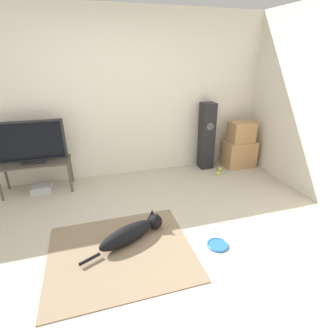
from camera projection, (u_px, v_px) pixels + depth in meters
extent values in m
plane|color=#BCB29E|center=(138.00, 254.00, 2.70)|extent=(12.00, 12.00, 0.00)
cube|color=silver|center=(108.00, 98.00, 4.04)|extent=(8.00, 0.06, 2.55)
cube|color=#847056|center=(121.00, 252.00, 2.72)|extent=(1.45, 1.26, 0.01)
ellipsoid|color=black|center=(127.00, 235.00, 2.81)|extent=(0.68, 0.45, 0.20)
sphere|color=black|center=(155.00, 221.00, 3.05)|extent=(0.18, 0.18, 0.18)
cone|color=black|center=(152.00, 212.00, 3.05)|extent=(0.06, 0.06, 0.08)
cone|color=black|center=(157.00, 216.00, 2.98)|extent=(0.06, 0.06, 0.08)
cylinder|color=black|center=(90.00, 259.00, 2.55)|extent=(0.21, 0.12, 0.03)
cylinder|color=blue|center=(218.00, 245.00, 2.81)|extent=(0.23, 0.23, 0.02)
torus|color=blue|center=(218.00, 245.00, 2.81)|extent=(0.23, 0.23, 0.02)
cube|color=tan|center=(239.00, 154.00, 4.77)|extent=(0.54, 0.39, 0.46)
cube|color=tan|center=(242.00, 132.00, 4.59)|extent=(0.41, 0.30, 0.36)
cube|color=black|center=(207.00, 136.00, 4.57)|extent=(0.23, 0.23, 1.16)
cylinder|color=#4C4C51|center=(210.00, 127.00, 4.39)|extent=(0.13, 0.00, 0.13)
cube|color=brown|center=(35.00, 163.00, 3.80)|extent=(0.98, 0.42, 0.02)
cylinder|color=brown|center=(0.00, 187.00, 3.60)|extent=(0.04, 0.04, 0.44)
cylinder|color=brown|center=(70.00, 178.00, 3.85)|extent=(0.04, 0.04, 0.44)
cylinder|color=brown|center=(6.00, 176.00, 3.92)|extent=(0.04, 0.04, 0.44)
cylinder|color=brown|center=(71.00, 169.00, 4.17)|extent=(0.04, 0.04, 0.44)
cube|color=#232326|center=(35.00, 161.00, 3.79)|extent=(0.33, 0.20, 0.03)
cube|color=#232326|center=(30.00, 141.00, 3.67)|extent=(0.93, 0.04, 0.58)
cube|color=black|center=(30.00, 142.00, 3.66)|extent=(0.86, 0.01, 0.52)
sphere|color=#C6E033|center=(218.00, 173.00, 4.46)|extent=(0.07, 0.07, 0.07)
sphere|color=#C6E033|center=(220.00, 169.00, 4.62)|extent=(0.07, 0.07, 0.07)
cube|color=#B7B7BC|center=(42.00, 188.00, 3.95)|extent=(0.28, 0.27, 0.09)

